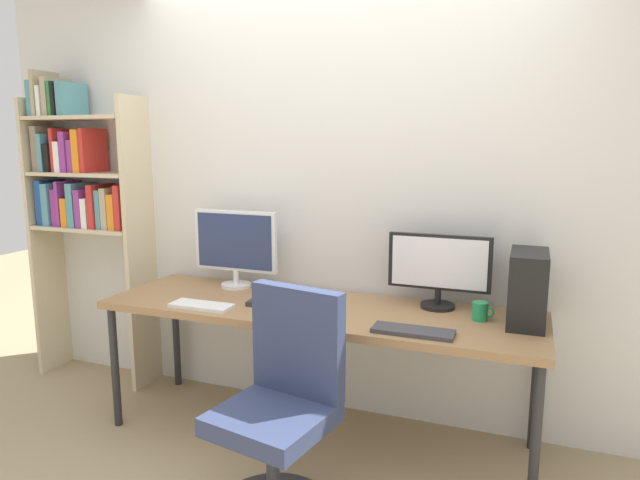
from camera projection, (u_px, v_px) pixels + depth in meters
wall_back at (343, 194)px, 3.22m from camera, size 4.71×0.10×2.60m
desk at (317, 316)px, 2.94m from camera, size 2.31×0.68×0.74m
bookshelf at (82, 190)px, 3.67m from camera, size 0.83×0.28×2.05m
office_chair at (281, 428)px, 2.35m from camera, size 0.52×0.52×0.99m
monitor_left at (235, 245)px, 3.30m from camera, size 0.53×0.18×0.46m
monitor_right at (439, 267)px, 2.88m from camera, size 0.53×0.18×0.39m
pc_tower at (528, 288)px, 2.63m from camera, size 0.17×0.34×0.35m
keyboard_left at (202, 306)px, 2.92m from camera, size 0.34×0.13×0.02m
keyboard_right at (413, 331)px, 2.52m from camera, size 0.37×0.13×0.02m
computer_mouse at (307, 317)px, 2.71m from camera, size 0.06×0.10×0.03m
laptop_closed at (281, 301)px, 2.99m from camera, size 0.34×0.24×0.02m
coffee_mug at (481, 311)px, 2.71m from camera, size 0.11×0.08×0.09m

